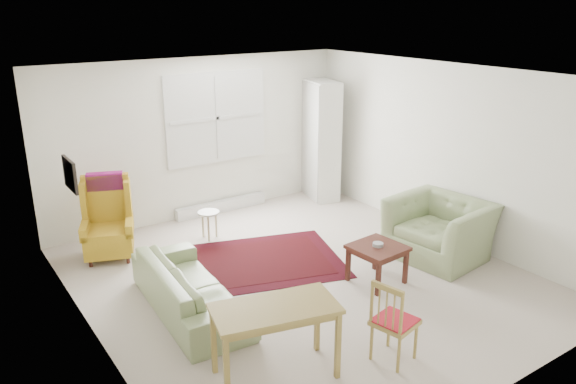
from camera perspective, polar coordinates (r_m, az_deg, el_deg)
room at (r=6.78m, az=0.56°, el=1.48°), size 5.04×5.54×2.51m
rug at (r=7.46m, az=-4.35°, el=-7.19°), size 2.86×2.28×0.02m
sofa at (r=6.32m, az=-9.96°, el=-8.65°), size 0.89×1.99×0.78m
armchair at (r=7.74m, az=15.16°, el=-3.13°), size 1.20×1.33×0.94m
wingback_chair at (r=7.78m, az=-17.93°, el=-2.62°), size 0.84×0.86×1.11m
coffee_table at (r=6.98m, az=9.02°, el=-7.22°), size 0.64×0.64×0.48m
stool at (r=8.22m, az=-8.02°, el=-3.32°), size 0.32×0.32×0.42m
cabinet at (r=9.70m, az=3.39°, el=5.26°), size 0.62×0.90×2.03m
desk at (r=5.25m, az=-1.30°, el=-14.92°), size 1.22×0.81×0.71m
desk_chair at (r=5.51m, az=10.82°, el=-12.65°), size 0.45×0.45×0.85m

